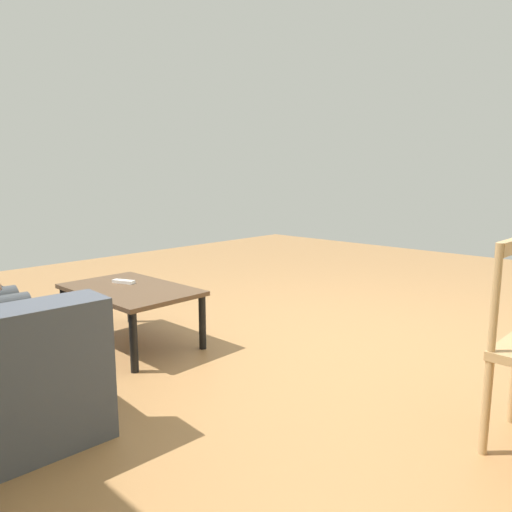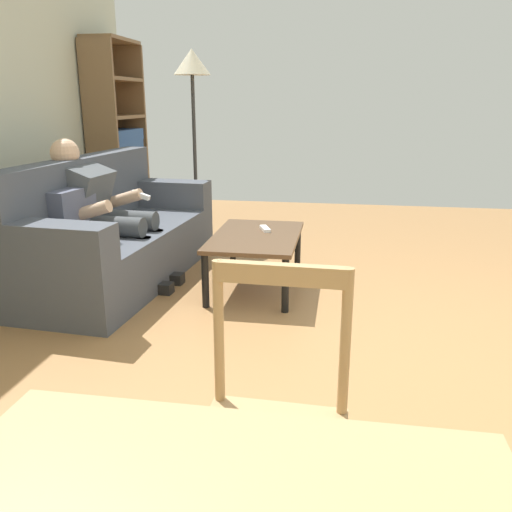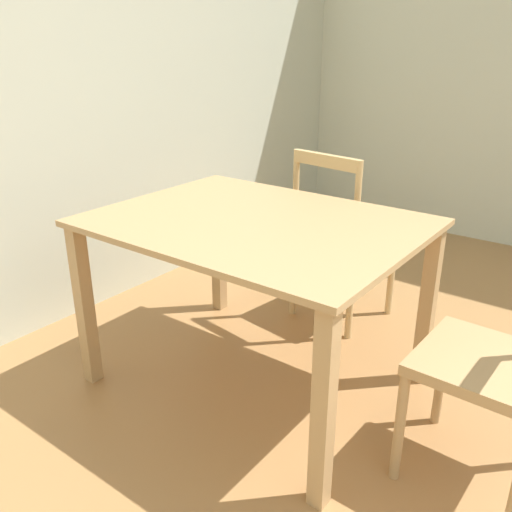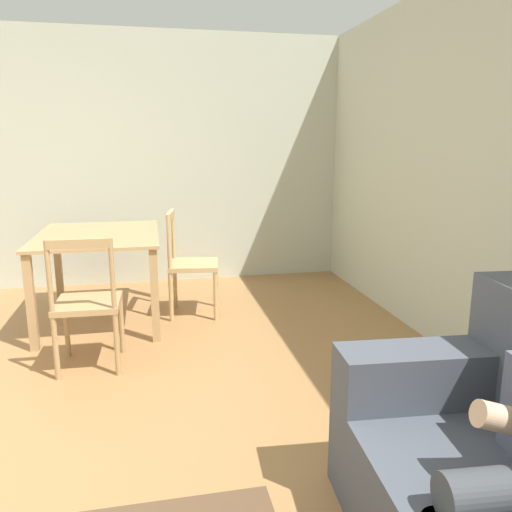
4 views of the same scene
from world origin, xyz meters
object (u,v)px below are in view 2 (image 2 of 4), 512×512
at_px(couch, 112,237).
at_px(tv_remote, 265,229).
at_px(person_lounging, 103,211).
at_px(floor_lamp, 192,80).
at_px(bookshelf, 118,154).
at_px(dining_chair_facing_couch, 271,440).
at_px(coffee_table, 256,241).

distance_m(couch, tv_remote, 1.20).
distance_m(person_lounging, floor_lamp, 1.87).
relative_size(tv_remote, floor_lamp, 0.09).
height_order(couch, tv_remote, couch).
xyz_separation_m(couch, person_lounging, (-0.11, 0.01, 0.23)).
height_order(person_lounging, bookshelf, bookshelf).
bearing_deg(tv_remote, dining_chair_facing_couch, 76.86).
height_order(coffee_table, tv_remote, tv_remote).
bearing_deg(floor_lamp, bookshelf, 67.85).
bearing_deg(bookshelf, dining_chair_facing_couch, -151.82).
distance_m(person_lounging, tv_remote, 1.23).
distance_m(person_lounging, coffee_table, 1.17).
bearing_deg(couch, tv_remote, -82.81).
bearing_deg(dining_chair_facing_couch, coffee_table, 10.46).
relative_size(tv_remote, bookshelf, 0.09).
height_order(dining_chair_facing_couch, floor_lamp, floor_lamp).
bearing_deg(coffee_table, tv_remote, -15.94).
bearing_deg(bookshelf, couch, -158.61).
height_order(tv_remote, dining_chair_facing_couch, dining_chair_facing_couch).
distance_m(tv_remote, floor_lamp, 1.96).
xyz_separation_m(person_lounging, coffee_table, (0.10, -1.15, -0.21)).
bearing_deg(coffee_table, floor_lamp, 30.68).
bearing_deg(dining_chair_facing_couch, tv_remote, 8.92).
bearing_deg(tv_remote, coffee_table, 52.00).
bearing_deg(floor_lamp, dining_chair_facing_couch, -161.38).
height_order(coffee_table, floor_lamp, floor_lamp).
bearing_deg(coffee_table, dining_chair_facing_couch, -169.54).
relative_size(couch, floor_lamp, 1.13).
relative_size(couch, dining_chair_facing_couch, 2.27).
distance_m(couch, dining_chair_facing_couch, 2.95).
bearing_deg(floor_lamp, couch, 169.58).
distance_m(coffee_table, dining_chair_facing_couch, 2.52).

